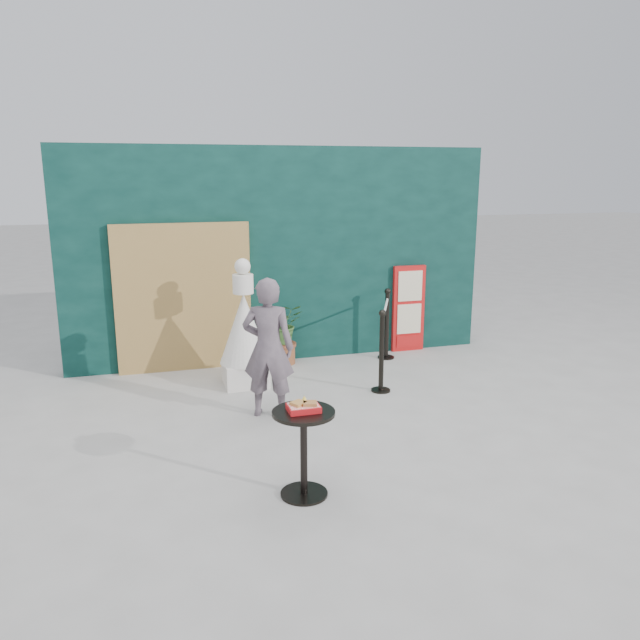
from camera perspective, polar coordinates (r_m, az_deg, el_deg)
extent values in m
plane|color=#ADAAA5|center=(6.36, 3.09, -11.23)|extent=(60.00, 60.00, 0.00)
cube|color=black|center=(8.89, -3.54, 5.93)|extent=(6.00, 0.30, 3.00)
cube|color=tan|center=(8.57, -12.35, 1.97)|extent=(1.80, 0.08, 2.00)
imported|color=slate|center=(6.83, -4.76, -2.55)|extent=(0.67, 0.56, 1.56)
cube|color=red|center=(9.46, 8.08, 1.05)|extent=(0.50, 0.06, 1.30)
cube|color=beige|center=(9.36, 8.24, 3.09)|extent=(0.38, 0.02, 0.45)
cube|color=beige|center=(9.46, 8.14, 0.11)|extent=(0.38, 0.02, 0.45)
cube|color=red|center=(9.55, 8.07, -1.93)|extent=(0.38, 0.02, 0.18)
cube|color=silver|center=(8.03, -6.82, -4.85)|extent=(0.54, 0.54, 0.30)
cone|color=white|center=(7.87, -6.94, -0.75)|extent=(0.63, 0.63, 0.89)
cylinder|color=white|center=(7.75, -7.06, 3.29)|extent=(0.26, 0.26, 0.24)
sphere|color=white|center=(7.72, -7.10, 4.88)|extent=(0.20, 0.20, 0.20)
cylinder|color=black|center=(5.45, -1.47, -15.57)|extent=(0.40, 0.40, 0.02)
cylinder|color=black|center=(5.29, -1.49, -12.25)|extent=(0.06, 0.06, 0.72)
cylinder|color=black|center=(5.14, -1.51, -8.47)|extent=(0.52, 0.52, 0.03)
cube|color=red|center=(5.12, -1.52, -8.06)|extent=(0.26, 0.19, 0.05)
cube|color=red|center=(5.11, -1.52, -7.77)|extent=(0.24, 0.17, 0.00)
cube|color=#CA864A|center=(5.11, -1.99, -7.62)|extent=(0.15, 0.14, 0.02)
cube|color=#BD8645|center=(5.10, -0.91, -7.64)|extent=(0.13, 0.13, 0.02)
cone|color=yellow|center=(5.15, -1.45, -7.22)|extent=(0.06, 0.06, 0.06)
cylinder|color=brown|center=(8.86, -3.29, -3.17)|extent=(0.31, 0.31, 0.26)
cylinder|color=brown|center=(8.82, -3.31, -2.24)|extent=(0.34, 0.34, 0.04)
imported|color=#355D28|center=(8.74, -3.33, -0.32)|extent=(0.51, 0.44, 0.57)
cylinder|color=black|center=(7.82, 5.57, -6.40)|extent=(0.24, 0.24, 0.02)
cylinder|color=black|center=(7.67, 5.65, -3.10)|extent=(0.06, 0.06, 0.96)
sphere|color=black|center=(7.55, 5.73, 0.62)|extent=(0.09, 0.09, 0.09)
cylinder|color=black|center=(9.18, 6.05, -3.40)|extent=(0.24, 0.24, 0.02)
cylinder|color=black|center=(9.06, 6.12, -0.56)|extent=(0.06, 0.06, 0.96)
sphere|color=black|center=(8.95, 6.20, 2.62)|extent=(0.09, 0.09, 0.09)
cylinder|color=silver|center=(8.27, 5.97, 0.96)|extent=(0.63, 1.31, 0.03)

